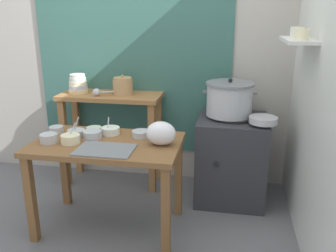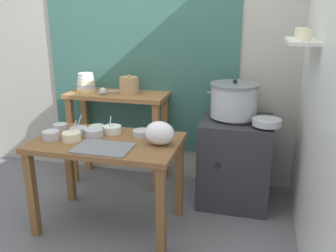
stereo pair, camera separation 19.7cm
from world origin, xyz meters
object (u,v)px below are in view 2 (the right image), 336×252
at_px(prep_table, 108,154).
at_px(prep_bowl_2, 94,132).
at_px(bowl_stack_enamel, 86,83).
at_px(prep_bowl_4, 97,128).
at_px(wide_pan, 267,122).
at_px(ladle, 104,91).
at_px(prep_bowl_7, 78,130).
at_px(back_shelf_table, 118,115).
at_px(stove_block, 235,160).
at_px(prep_bowl_1, 60,127).
at_px(prep_bowl_3, 142,133).
at_px(plastic_bag, 160,133).
at_px(prep_bowl_6, 112,129).
at_px(prep_bowl_5, 51,135).
at_px(steamer_pot, 234,100).
at_px(clay_pot, 129,86).
at_px(serving_tray, 103,148).
at_px(prep_bowl_0, 72,136).

relative_size(prep_table, prep_bowl_2, 7.72).
height_order(bowl_stack_enamel, prep_bowl_4, bowl_stack_enamel).
relative_size(wide_pan, prep_bowl_2, 1.61).
height_order(ladle, prep_bowl_7, ladle).
xyz_separation_m(prep_table, back_shelf_table, (-0.23, 0.78, 0.07)).
relative_size(stove_block, prep_bowl_1, 6.86).
bearing_deg(prep_bowl_2, prep_bowl_3, 16.10).
relative_size(back_shelf_table, plastic_bag, 4.41).
bearing_deg(stove_block, prep_bowl_2, -150.32).
height_order(plastic_bag, prep_bowl_4, plastic_bag).
bearing_deg(ladle, prep_bowl_6, -60.54).
xyz_separation_m(prep_table, wide_pan, (1.16, 0.49, 0.20)).
height_order(prep_bowl_1, prep_bowl_2, prep_bowl_2).
relative_size(prep_bowl_1, prep_bowl_5, 0.89).
relative_size(prep_bowl_2, prep_bowl_5, 1.11).
distance_m(prep_bowl_4, prep_bowl_6, 0.15).
relative_size(ladle, plastic_bag, 1.12).
bearing_deg(bowl_stack_enamel, prep_bowl_1, -83.18).
relative_size(steamer_pot, ladle, 1.91).
height_order(clay_pot, prep_bowl_2, clay_pot).
distance_m(back_shelf_table, serving_tray, 0.99).
bearing_deg(plastic_bag, serving_tray, -153.74).
relative_size(stove_block, prep_bowl_2, 5.48).
bearing_deg(prep_table, clay_pot, 97.32).
bearing_deg(prep_bowl_5, serving_tray, -10.01).
xyz_separation_m(clay_pot, prep_bowl_5, (-0.31, -0.87, -0.22)).
bearing_deg(bowl_stack_enamel, prep_bowl_7, -69.22).
height_order(prep_table, prep_bowl_2, prep_bowl_2).
distance_m(clay_pot, prep_bowl_5, 0.95).
bearing_deg(plastic_bag, prep_bowl_6, 159.38).
xyz_separation_m(prep_bowl_2, prep_bowl_5, (-0.28, -0.14, 0.00)).
distance_m(prep_table, prep_bowl_3, 0.31).
xyz_separation_m(wide_pan, prep_bowl_0, (-1.41, -0.56, -0.05)).
distance_m(prep_bowl_5, prep_bowl_7, 0.22).
bearing_deg(prep_bowl_3, prep_bowl_0, -154.25).
height_order(stove_block, prep_bowl_4, stove_block).
bearing_deg(prep_bowl_5, back_shelf_table, 77.90).
bearing_deg(steamer_pot, bowl_stack_enamel, 175.41).
relative_size(prep_table, back_shelf_table, 1.15).
bearing_deg(bowl_stack_enamel, prep_bowl_5, -81.49).
distance_m(ladle, prep_bowl_7, 0.63).
xyz_separation_m(clay_pot, prep_bowl_3, (0.33, -0.63, -0.23)).
relative_size(prep_table, prep_bowl_0, 7.01).
xyz_separation_m(prep_bowl_5, prep_bowl_6, (0.39, 0.26, -0.00)).
bearing_deg(ladle, prep_bowl_5, -97.18).
xyz_separation_m(prep_bowl_1, prep_bowl_4, (0.29, 0.06, -0.00)).
distance_m(stove_block, bowl_stack_enamel, 1.59).
height_order(stove_block, wide_pan, wide_pan).
height_order(prep_table, prep_bowl_4, prep_bowl_4).
height_order(ladle, prep_bowl_4, ladle).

